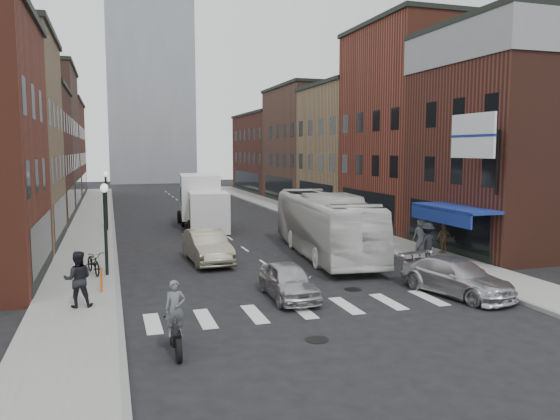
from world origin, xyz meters
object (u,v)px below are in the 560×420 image
object	(u,v)px
ped_right_b	(444,238)
transit_bus	(325,224)
streetlamp_near	(105,212)
sedan_left_near	(288,281)
streetlamp_far	(106,189)
billboard_sign	(474,137)
bike_rack	(101,280)
motorcycle_rider	(175,320)
parked_bicycle	(94,262)
sedan_left_far	(207,246)
box_truck	(202,202)
ped_right_a	(427,243)
curb_car	(457,277)
ped_left_solo	(78,279)
ped_right_c	(421,235)

from	to	relation	value
ped_right_b	transit_bus	bearing A→B (deg)	-23.19
streetlamp_near	sedan_left_near	world-z (taller)	streetlamp_near
ped_right_b	streetlamp_far	bearing A→B (deg)	-43.60
billboard_sign	bike_rack	distance (m)	17.14
motorcycle_rider	parked_bicycle	size ratio (longest dim) A/B	1.07
billboard_sign	parked_bicycle	world-z (taller)	billboard_sign
transit_bus	sedan_left_far	size ratio (longest dim) A/B	2.43
streetlamp_near	ped_right_b	bearing A→B (deg)	-0.15
box_truck	parked_bicycle	distance (m)	15.48
parked_bicycle	ped_right_a	bearing A→B (deg)	-23.37
streetlamp_far	bike_rack	distance (m)	16.87
transit_bus	curb_car	bearing A→B (deg)	-72.12
curb_car	box_truck	bearing A→B (deg)	92.91
billboard_sign	sedan_left_near	size ratio (longest dim) A/B	0.94
box_truck	ped_right_b	size ratio (longest dim) A/B	5.67
sedan_left_far	ped_left_solo	bearing A→B (deg)	-132.44
streetlamp_near	motorcycle_rider	xyz separation A→B (m)	(1.81, -9.85, -1.95)
billboard_sign	ped_left_solo	size ratio (longest dim) A/B	1.89
transit_bus	parked_bicycle	bearing A→B (deg)	-165.87
transit_bus	parked_bicycle	size ratio (longest dim) A/B	6.19
motorcycle_rider	parked_bicycle	xyz separation A→B (m)	(-2.37, 10.25, -0.31)
streetlamp_far	bike_rack	world-z (taller)	streetlamp_far
bike_rack	sedan_left_far	world-z (taller)	sedan_left_far
sedan_left_far	motorcycle_rider	bearing A→B (deg)	-106.51
billboard_sign	ped_right_a	distance (m)	5.43
box_truck	sedan_left_near	size ratio (longest dim) A/B	2.25
billboard_sign	transit_bus	size ratio (longest dim) A/B	0.31
streetlamp_near	bike_rack	distance (m)	3.59
bike_rack	ped_right_c	size ratio (longest dim) A/B	0.43
streetlamp_near	ped_right_c	world-z (taller)	streetlamp_near
ped_right_a	ped_right_c	distance (m)	2.64
curb_car	ped_right_a	bearing A→B (deg)	55.32
streetlamp_far	parked_bicycle	distance (m)	13.80
parked_bicycle	ped_right_c	distance (m)	16.52
sedan_left_near	ped_right_b	world-z (taller)	ped_right_b
curb_car	ped_right_c	size ratio (longest dim) A/B	2.57
transit_bus	billboard_sign	bearing A→B (deg)	-41.90
parked_bicycle	ped_right_a	world-z (taller)	ped_right_a
billboard_sign	transit_bus	bearing A→B (deg)	131.94
sedan_left_far	parked_bicycle	world-z (taller)	sedan_left_far
curb_car	bike_rack	bearing A→B (deg)	148.21
curb_car	ped_left_solo	size ratio (longest dim) A/B	2.43
motorcycle_rider	sedan_left_far	bearing A→B (deg)	77.70
sedan_left_near	ped_right_b	bearing A→B (deg)	28.34
streetlamp_near	ped_left_solo	distance (m)	5.21
box_truck	ped_right_a	world-z (taller)	box_truck
transit_bus	ped_right_c	world-z (taller)	transit_bus
sedan_left_far	ped_right_a	xyz separation A→B (m)	(10.05, -3.82, 0.30)
streetlamp_far	ped_left_solo	distance (m)	18.91
motorcycle_rider	transit_bus	size ratio (longest dim) A/B	0.17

